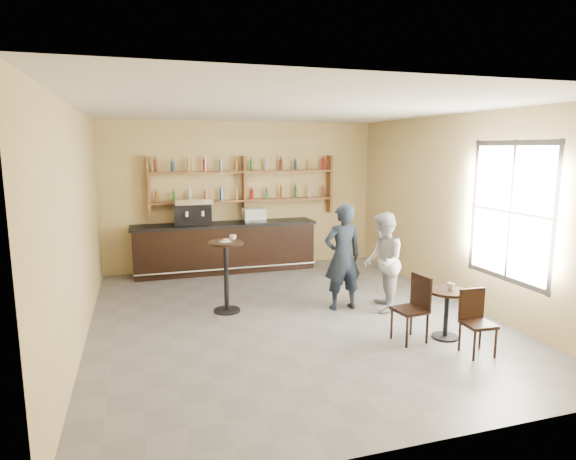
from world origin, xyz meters
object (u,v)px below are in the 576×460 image
object	(u,v)px
patron_second	(383,262)
espresso_machine	(193,212)
bar_counter	(225,247)
chair_west	(410,309)
man_main	(343,257)
chair_south	(478,323)
pastry_case	(254,215)
cafe_table	(446,314)
pedestal_table	(226,277)

from	to	relation	value
patron_second	espresso_machine	bearing A→B (deg)	-118.34
bar_counter	chair_west	world-z (taller)	bar_counter
chair_west	man_main	bearing A→B (deg)	-174.83
man_main	chair_west	distance (m)	1.62
man_main	chair_south	xyz separation A→B (m)	(0.94, -2.18, -0.46)
pastry_case	chair_west	world-z (taller)	pastry_case
bar_counter	cafe_table	world-z (taller)	bar_counter
man_main	chair_south	distance (m)	2.42
chair_south	patron_second	size ratio (longest dim) A/B	0.52
pedestal_table	cafe_table	world-z (taller)	pedestal_table
man_main	cafe_table	size ratio (longest dim) A/B	2.53
espresso_machine	pastry_case	distance (m)	1.30
pastry_case	man_main	size ratio (longest dim) A/B	0.27
man_main	chair_west	size ratio (longest dim) A/B	1.91
bar_counter	patron_second	size ratio (longest dim) A/B	2.40
cafe_table	patron_second	bearing A→B (deg)	102.67
espresso_machine	chair_south	world-z (taller)	espresso_machine
man_main	chair_west	world-z (taller)	man_main
man_main	cafe_table	xyz separation A→B (m)	(0.89, -1.58, -0.53)
espresso_machine	chair_south	bearing A→B (deg)	-51.60
man_main	bar_counter	bearing A→B (deg)	-65.64
bar_counter	patron_second	xyz separation A→B (m)	(2.00, -3.28, 0.28)
man_main	chair_west	bearing A→B (deg)	101.74
chair_south	patron_second	world-z (taller)	patron_second
espresso_machine	pedestal_table	distance (m)	2.70
pedestal_table	patron_second	world-z (taller)	patron_second
bar_counter	pastry_case	distance (m)	0.93
espresso_machine	cafe_table	xyz separation A→B (m)	(2.94, -4.60, -0.98)
pastry_case	pedestal_table	size ratio (longest dim) A/B	0.41
cafe_table	chair_south	distance (m)	0.61
pedestal_table	espresso_machine	bearing A→B (deg)	94.72
bar_counter	patron_second	distance (m)	3.85
man_main	cafe_table	distance (m)	1.89
bar_counter	man_main	distance (m)	3.35
espresso_machine	chair_west	xyz separation A→B (m)	(2.39, -4.55, -0.86)
espresso_machine	chair_west	bearing A→B (deg)	-53.78
pastry_case	pedestal_table	xyz separation A→B (m)	(-1.08, -2.59, -0.62)
cafe_table	patron_second	xyz separation A→B (m)	(-0.30, 1.32, 0.46)
man_main	patron_second	distance (m)	0.65
chair_west	chair_south	distance (m)	0.89
pedestal_table	cafe_table	distance (m)	3.39
chair_west	chair_south	xyz separation A→B (m)	(0.60, -0.65, -0.04)
pedestal_table	patron_second	size ratio (longest dim) A/B	0.72
patron_second	man_main	bearing A→B (deg)	-91.27
espresso_machine	cafe_table	size ratio (longest dim) A/B	1.09
pastry_case	chair_south	distance (m)	5.52
bar_counter	chair_south	distance (m)	5.70
bar_counter	espresso_machine	distance (m)	1.03
espresso_machine	pastry_case	bearing A→B (deg)	8.48
pastry_case	espresso_machine	bearing A→B (deg)	-172.25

